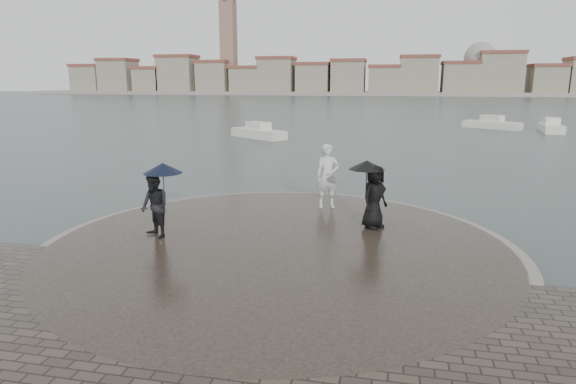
# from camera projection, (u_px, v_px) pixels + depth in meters

# --- Properties ---
(ground) EXTENTS (400.00, 400.00, 0.00)m
(ground) POSITION_uv_depth(u_px,v_px,m) (237.00, 318.00, 9.38)
(ground) COLOR #2B3835
(ground) RESTS_ON ground
(kerb_ring) EXTENTS (12.50, 12.50, 0.32)m
(kerb_ring) POSITION_uv_depth(u_px,v_px,m) (278.00, 250.00, 12.68)
(kerb_ring) COLOR gray
(kerb_ring) RESTS_ON ground
(quay_tip) EXTENTS (11.90, 11.90, 0.36)m
(quay_tip) POSITION_uv_depth(u_px,v_px,m) (278.00, 250.00, 12.67)
(quay_tip) COLOR #2D261E
(quay_tip) RESTS_ON ground
(statue) EXTENTS (0.90, 0.72, 2.14)m
(statue) POSITION_uv_depth(u_px,v_px,m) (328.00, 176.00, 16.04)
(statue) COLOR silver
(statue) RESTS_ON quay_tip
(visitor_left) EXTENTS (1.31, 1.13, 2.04)m
(visitor_left) POSITION_uv_depth(u_px,v_px,m) (157.00, 197.00, 12.92)
(visitor_left) COLOR black
(visitor_left) RESTS_ON quay_tip
(visitor_right) EXTENTS (1.28, 1.17, 1.95)m
(visitor_right) POSITION_uv_depth(u_px,v_px,m) (373.00, 189.00, 13.79)
(visitor_right) COLOR black
(visitor_right) RESTS_ON quay_tip
(far_skyline) EXTENTS (260.00, 20.00, 37.00)m
(far_skyline) POSITION_uv_depth(u_px,v_px,m) (365.00, 78.00, 162.62)
(far_skyline) COLOR gray
(far_skyline) RESTS_ON ground
(boats) EXTENTS (28.92, 17.21, 1.50)m
(boats) POSITION_uv_depth(u_px,v_px,m) (441.00, 128.00, 43.72)
(boats) COLOR silver
(boats) RESTS_ON ground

